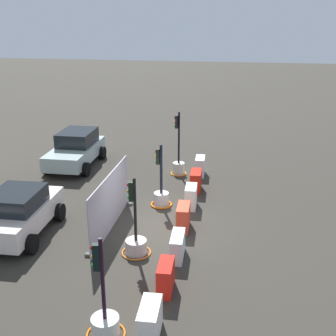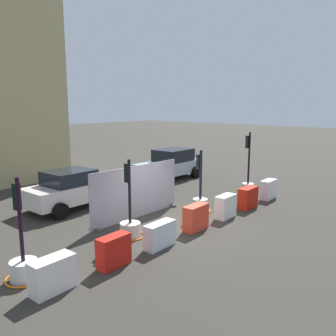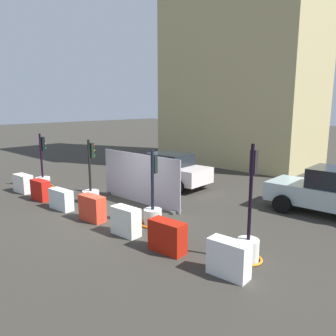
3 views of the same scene
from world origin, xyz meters
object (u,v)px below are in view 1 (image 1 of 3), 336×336
(traffic_light_1, at_px, (136,242))
(construction_barrier_4, at_px, (191,197))
(traffic_light_3, at_px, (178,164))
(car_white_van, at_px, (19,212))
(construction_barrier_2, at_px, (177,246))
(traffic_light_2, at_px, (161,196))
(traffic_light_0, at_px, (105,322))
(construction_barrier_3, at_px, (183,217))
(car_silver_hatchback, at_px, (76,149))
(construction_barrier_1, at_px, (166,277))
(construction_barrier_6, at_px, (200,166))
(construction_barrier_0, at_px, (150,321))
(construction_barrier_5, at_px, (196,181))

(traffic_light_1, xyz_separation_m, construction_barrier_4, (3.83, -1.31, 0.05))
(traffic_light_3, xyz_separation_m, construction_barrier_4, (-3.66, -1.06, -0.06))
(car_white_van, bearing_deg, construction_barrier_2, -95.89)
(traffic_light_2, bearing_deg, construction_barrier_2, -161.76)
(traffic_light_1, xyz_separation_m, traffic_light_2, (3.80, -0.10, 0.02))
(traffic_light_0, relative_size, construction_barrier_3, 2.53)
(car_white_van, bearing_deg, car_silver_hatchback, 6.16)
(traffic_light_0, bearing_deg, construction_barrier_1, -29.04)
(traffic_light_3, height_order, construction_barrier_6, traffic_light_3)
(traffic_light_0, relative_size, construction_barrier_6, 2.61)
(construction_barrier_3, xyz_separation_m, construction_barrier_4, (1.87, -0.05, -0.00))
(construction_barrier_1, xyz_separation_m, construction_barrier_6, (9.35, 0.01, 0.01))
(construction_barrier_0, height_order, construction_barrier_5, construction_barrier_5)
(construction_barrier_4, xyz_separation_m, car_silver_hatchback, (4.05, 6.41, 0.43))
(traffic_light_0, bearing_deg, construction_barrier_3, -10.57)
(traffic_light_0, distance_m, construction_barrier_4, 7.70)
(construction_barrier_6, bearing_deg, car_white_van, 141.23)
(construction_barrier_0, relative_size, construction_barrier_4, 1.11)
(construction_barrier_4, bearing_deg, construction_barrier_6, 0.34)
(construction_barrier_3, xyz_separation_m, car_silver_hatchback, (5.92, 6.37, 0.42))
(traffic_light_0, xyz_separation_m, construction_barrier_3, (5.75, -1.07, 0.05))
(traffic_light_3, bearing_deg, construction_barrier_0, -174.87)
(traffic_light_3, distance_m, construction_barrier_0, 11.14)
(construction_barrier_4, relative_size, car_silver_hatchback, 0.23)
(traffic_light_1, distance_m, car_silver_hatchback, 9.40)
(construction_barrier_5, xyz_separation_m, car_white_van, (-5.01, 5.62, 0.39))
(traffic_light_3, xyz_separation_m, construction_barrier_1, (-9.28, -1.05, -0.08))
(construction_barrier_0, xyz_separation_m, construction_barrier_5, (9.20, -0.06, 0.03))
(traffic_light_2, relative_size, car_white_van, 0.65)
(traffic_light_2, distance_m, construction_barrier_6, 3.94)
(construction_barrier_1, height_order, construction_barrier_4, construction_barrier_4)
(construction_barrier_0, xyz_separation_m, construction_barrier_6, (11.17, -0.04, 0.03))
(traffic_light_3, relative_size, construction_barrier_0, 2.83)
(construction_barrier_1, bearing_deg, traffic_light_2, 12.10)
(traffic_light_1, height_order, traffic_light_3, traffic_light_3)
(construction_barrier_4, bearing_deg, construction_barrier_2, -179.32)
(construction_barrier_3, distance_m, construction_barrier_4, 1.87)
(traffic_light_0, distance_m, car_white_van, 6.30)
(traffic_light_1, height_order, construction_barrier_6, traffic_light_1)
(traffic_light_2, distance_m, construction_barrier_5, 2.16)
(construction_barrier_0, height_order, car_silver_hatchback, car_silver_hatchback)
(traffic_light_3, distance_m, construction_barrier_2, 7.57)
(traffic_light_3, relative_size, car_silver_hatchback, 0.71)
(construction_barrier_5, relative_size, car_white_van, 0.28)
(traffic_light_0, bearing_deg, construction_barrier_6, -5.51)
(construction_barrier_0, height_order, car_white_van, car_white_van)
(construction_barrier_2, bearing_deg, traffic_light_1, 89.89)
(traffic_light_2, bearing_deg, construction_barrier_0, -171.22)
(traffic_light_2, bearing_deg, construction_barrier_4, -88.59)
(traffic_light_1, relative_size, construction_barrier_2, 2.29)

